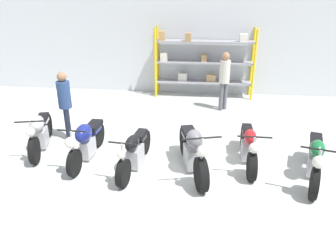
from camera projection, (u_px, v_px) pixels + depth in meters
The scene contains 11 objects.
ground_plane at pixel (166, 161), 7.40m from camera, with size 30.00×30.00×0.00m, color silver.
back_wall at pixel (183, 43), 11.55m from camera, with size 30.00×0.08×3.60m.
shelving_rack at pixel (201, 61), 11.37m from camera, with size 3.42×0.63×2.38m.
motorcycle_white at pixel (40, 132), 7.81m from camera, with size 0.78×2.01×0.99m.
motorcycle_blue at pixel (86, 140), 7.29m from camera, with size 0.61×2.00×1.01m.
motorcycle_black at pixel (135, 152), 7.00m from camera, with size 0.57×1.99×0.92m.
motorcycle_grey at pixel (193, 151), 6.85m from camera, with size 0.89×2.13×1.10m.
motorcycle_red at pixel (249, 146), 7.20m from camera, with size 0.67×2.02×0.95m.
motorcycle_green at pixel (315, 158), 6.61m from camera, with size 0.87×2.11×1.00m.
person_browsing at pixel (65, 100), 8.12m from camera, with size 0.41×0.41×1.75m.
person_near_rack at pixel (224, 76), 10.09m from camera, with size 0.45×0.45×1.83m.
Camera 1 is at (0.73, -6.45, 3.64)m, focal length 35.00 mm.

